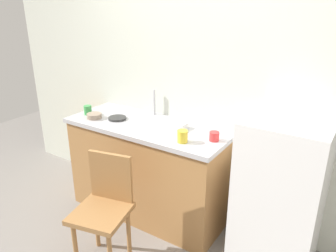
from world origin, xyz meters
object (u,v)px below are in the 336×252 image
at_px(terracotta_bowl, 94,116).
at_px(cup_green, 88,110).
at_px(cup_red, 214,136).
at_px(hotplate, 117,118).
at_px(refrigerator, 280,195).
at_px(cup_yellow, 183,136).
at_px(dish_tray, 169,126).
at_px(chair, 104,206).

bearing_deg(terracotta_bowl, cup_green, 160.67).
bearing_deg(cup_red, hotplate, -177.72).
bearing_deg(refrigerator, hotplate, -178.35).
distance_m(cup_yellow, cup_red, 0.26).
bearing_deg(terracotta_bowl, dish_tray, 12.64).
bearing_deg(terracotta_bowl, chair, -42.41).
relative_size(hotplate, cup_yellow, 1.72).
relative_size(terracotta_bowl, cup_red, 1.74).
bearing_deg(terracotta_bowl, refrigerator, 4.57).
bearing_deg(cup_yellow, cup_green, 176.26).
xyz_separation_m(chair, cup_green, (-0.75, 0.61, 0.47)).
distance_m(terracotta_bowl, hotplate, 0.23).
bearing_deg(cup_green, chair, -39.19).
bearing_deg(hotplate, terracotta_bowl, -154.84).
bearing_deg(cup_green, cup_yellow, -3.74).
distance_m(chair, cup_red, 1.02).
bearing_deg(hotplate, cup_green, -171.46).
bearing_deg(terracotta_bowl, cup_red, 6.47).
xyz_separation_m(chair, terracotta_bowl, (-0.62, 0.56, 0.45)).
bearing_deg(cup_green, terracotta_bowl, -19.33).
relative_size(refrigerator, chair, 1.38).
distance_m(chair, hotplate, 0.89).
xyz_separation_m(chair, cup_red, (0.57, 0.70, 0.47)).
height_order(dish_tray, terracotta_bowl, dish_tray).
bearing_deg(hotplate, cup_red, 2.28).
bearing_deg(terracotta_bowl, hotplate, 25.16).
bearing_deg(hotplate, cup_yellow, -8.91).
distance_m(dish_tray, hotplate, 0.54).
xyz_separation_m(refrigerator, cup_green, (-1.88, -0.09, 0.36)).
bearing_deg(dish_tray, cup_red, -3.99).
height_order(terracotta_bowl, cup_red, cup_red).
height_order(dish_tray, cup_red, cup_red).
height_order(cup_yellow, cup_red, cup_yellow).
xyz_separation_m(hotplate, cup_green, (-0.33, -0.05, 0.03)).
distance_m(refrigerator, hotplate, 1.58).
relative_size(dish_tray, terracotta_bowl, 1.99).
bearing_deg(cup_green, hotplate, 8.54).
distance_m(dish_tray, cup_red, 0.45).
bearing_deg(cup_green, refrigerator, 2.88).
distance_m(dish_tray, cup_yellow, 0.32).
distance_m(chair, terracotta_bowl, 0.95).
distance_m(refrigerator, cup_green, 1.92).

